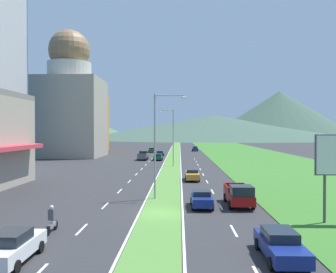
% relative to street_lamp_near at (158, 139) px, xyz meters
% --- Properties ---
extents(ground_plane, '(600.00, 600.00, 0.00)m').
position_rel_street_lamp_near_xyz_m(ground_plane, '(0.59, -6.16, -5.86)').
color(ground_plane, '#2D2D30').
extents(grass_median, '(3.20, 240.00, 0.06)m').
position_rel_street_lamp_near_xyz_m(grass_median, '(0.59, 53.84, -5.83)').
color(grass_median, '#518438').
rests_on(grass_median, ground_plane).
extents(grass_verge_right, '(24.00, 240.00, 0.06)m').
position_rel_street_lamp_near_xyz_m(grass_verge_right, '(21.19, 53.84, -5.83)').
color(grass_verge_right, '#387028').
rests_on(grass_verge_right, ground_plane).
extents(lane_dash_left_2, '(0.16, 2.80, 0.01)m').
position_rel_street_lamp_near_xyz_m(lane_dash_left_2, '(-4.51, -10.90, -5.85)').
color(lane_dash_left_2, silver).
rests_on(lane_dash_left_2, ground_plane).
extents(lane_dash_left_3, '(0.16, 2.80, 0.01)m').
position_rel_street_lamp_near_xyz_m(lane_dash_left_3, '(-4.51, -3.27, -5.85)').
color(lane_dash_left_3, silver).
rests_on(lane_dash_left_3, ground_plane).
extents(lane_dash_left_4, '(0.16, 2.80, 0.01)m').
position_rel_street_lamp_near_xyz_m(lane_dash_left_4, '(-4.51, 4.36, -5.85)').
color(lane_dash_left_4, silver).
rests_on(lane_dash_left_4, ground_plane).
extents(lane_dash_left_5, '(0.16, 2.80, 0.01)m').
position_rel_street_lamp_near_xyz_m(lane_dash_left_5, '(-4.51, 11.99, -5.85)').
color(lane_dash_left_5, silver).
rests_on(lane_dash_left_5, ground_plane).
extents(lane_dash_left_6, '(0.16, 2.80, 0.01)m').
position_rel_street_lamp_near_xyz_m(lane_dash_left_6, '(-4.51, 19.62, -5.85)').
color(lane_dash_left_6, silver).
rests_on(lane_dash_left_6, ground_plane).
extents(lane_dash_left_7, '(0.16, 2.80, 0.01)m').
position_rel_street_lamp_near_xyz_m(lane_dash_left_7, '(-4.51, 27.25, -5.85)').
color(lane_dash_left_7, silver).
rests_on(lane_dash_left_7, ground_plane).
extents(lane_dash_left_8, '(0.16, 2.80, 0.01)m').
position_rel_street_lamp_near_xyz_m(lane_dash_left_8, '(-4.51, 34.88, -5.85)').
color(lane_dash_left_8, silver).
rests_on(lane_dash_left_8, ground_plane).
extents(lane_dash_left_9, '(0.16, 2.80, 0.01)m').
position_rel_street_lamp_near_xyz_m(lane_dash_left_9, '(-4.51, 42.52, -5.85)').
color(lane_dash_left_9, silver).
rests_on(lane_dash_left_9, ground_plane).
extents(lane_dash_left_10, '(0.16, 2.80, 0.01)m').
position_rel_street_lamp_near_xyz_m(lane_dash_left_10, '(-4.51, 50.15, -5.85)').
color(lane_dash_left_10, silver).
rests_on(lane_dash_left_10, ground_plane).
extents(lane_dash_right_2, '(0.16, 2.80, 0.01)m').
position_rel_street_lamp_near_xyz_m(lane_dash_right_2, '(5.69, -10.90, -5.85)').
color(lane_dash_right_2, silver).
rests_on(lane_dash_right_2, ground_plane).
extents(lane_dash_right_3, '(0.16, 2.80, 0.01)m').
position_rel_street_lamp_near_xyz_m(lane_dash_right_3, '(5.69, -3.27, -5.85)').
color(lane_dash_right_3, silver).
rests_on(lane_dash_right_3, ground_plane).
extents(lane_dash_right_4, '(0.16, 2.80, 0.01)m').
position_rel_street_lamp_near_xyz_m(lane_dash_right_4, '(5.69, 4.36, -5.85)').
color(lane_dash_right_4, silver).
rests_on(lane_dash_right_4, ground_plane).
extents(lane_dash_right_5, '(0.16, 2.80, 0.01)m').
position_rel_street_lamp_near_xyz_m(lane_dash_right_5, '(5.69, 11.99, -5.85)').
color(lane_dash_right_5, silver).
rests_on(lane_dash_right_5, ground_plane).
extents(lane_dash_right_6, '(0.16, 2.80, 0.01)m').
position_rel_street_lamp_near_xyz_m(lane_dash_right_6, '(5.69, 19.62, -5.85)').
color(lane_dash_right_6, silver).
rests_on(lane_dash_right_6, ground_plane).
extents(lane_dash_right_7, '(0.16, 2.80, 0.01)m').
position_rel_street_lamp_near_xyz_m(lane_dash_right_7, '(5.69, 27.25, -5.85)').
color(lane_dash_right_7, silver).
rests_on(lane_dash_right_7, ground_plane).
extents(lane_dash_right_8, '(0.16, 2.80, 0.01)m').
position_rel_street_lamp_near_xyz_m(lane_dash_right_8, '(5.69, 34.88, -5.85)').
color(lane_dash_right_8, silver).
rests_on(lane_dash_right_8, ground_plane).
extents(lane_dash_right_9, '(0.16, 2.80, 0.01)m').
position_rel_street_lamp_near_xyz_m(lane_dash_right_9, '(5.69, 42.52, -5.85)').
color(lane_dash_right_9, silver).
rests_on(lane_dash_right_9, ground_plane).
extents(lane_dash_right_10, '(0.16, 2.80, 0.01)m').
position_rel_street_lamp_near_xyz_m(lane_dash_right_10, '(5.69, 50.15, -5.85)').
color(lane_dash_right_10, silver).
rests_on(lane_dash_right_10, ground_plane).
extents(edge_line_median_left, '(0.16, 240.00, 0.01)m').
position_rel_street_lamp_near_xyz_m(edge_line_median_left, '(-1.16, 53.84, -5.85)').
color(edge_line_median_left, silver).
rests_on(edge_line_median_left, ground_plane).
extents(edge_line_median_right, '(0.16, 240.00, 0.01)m').
position_rel_street_lamp_near_xyz_m(edge_line_median_right, '(2.34, 53.84, -5.85)').
color(edge_line_median_right, silver).
rests_on(edge_line_median_right, ground_plane).
extents(domed_building, '(16.55, 16.55, 32.57)m').
position_rel_street_lamp_near_xyz_m(domed_building, '(-26.22, 56.48, 7.80)').
color(domed_building, '#9E9384').
rests_on(domed_building, ground_plane).
extents(midrise_colored, '(13.91, 13.91, 18.59)m').
position_rel_street_lamp_near_xyz_m(midrise_colored, '(-29.76, 83.48, 3.44)').
color(midrise_colored, orange).
rests_on(midrise_colored, ground_plane).
extents(hill_far_left, '(124.62, 124.62, 27.36)m').
position_rel_street_lamp_near_xyz_m(hill_far_left, '(-99.42, 268.59, 7.82)').
color(hill_far_left, '#47664C').
rests_on(hill_far_left, ground_plane).
extents(hill_far_center, '(236.98, 236.98, 20.33)m').
position_rel_street_lamp_near_xyz_m(hill_far_center, '(32.59, 281.41, 4.31)').
color(hill_far_center, '#3D5647').
rests_on(hill_far_center, ground_plane).
extents(hill_far_right, '(133.71, 133.71, 42.53)m').
position_rel_street_lamp_near_xyz_m(hill_far_right, '(92.25, 290.08, 15.41)').
color(hill_far_right, '#3D5647').
rests_on(hill_far_right, ground_plane).
extents(street_lamp_near, '(3.16, 0.32, 10.24)m').
position_rel_street_lamp_near_xyz_m(street_lamp_near, '(0.00, 0.00, 0.00)').
color(street_lamp_near, '#99999E').
rests_on(street_lamp_near, ground_plane).
extents(street_lamp_mid, '(2.78, 0.33, 10.56)m').
position_rel_street_lamp_near_xyz_m(street_lamp_mid, '(0.67, 31.27, 0.13)').
color(street_lamp_mid, '#99999E').
rests_on(street_lamp_mid, ground_plane).
extents(car_0, '(1.87, 4.03, 1.46)m').
position_rel_street_lamp_near_xyz_m(car_0, '(4.00, -3.71, -5.10)').
color(car_0, navy).
rests_on(car_0, ground_plane).
extents(car_1, '(2.02, 4.37, 1.38)m').
position_rel_street_lamp_near_xyz_m(car_1, '(-3.04, 59.55, -5.14)').
color(car_1, navy).
rests_on(car_1, ground_plane).
extents(car_2, '(1.85, 4.69, 1.54)m').
position_rel_street_lamp_near_xyz_m(car_2, '(7.23, 82.96, -5.06)').
color(car_2, navy).
rests_on(car_2, ground_plane).
extents(car_3, '(1.94, 4.75, 1.45)m').
position_rel_street_lamp_near_xyz_m(car_3, '(-6.42, 75.10, -5.10)').
color(car_3, '#0C5128').
rests_on(car_3, ground_plane).
extents(car_4, '(2.02, 4.02, 1.48)m').
position_rel_street_lamp_near_xyz_m(car_4, '(-2.75, 45.40, -5.11)').
color(car_4, '#0C5128').
rests_on(car_4, ground_plane).
extents(car_5, '(1.94, 4.64, 1.61)m').
position_rel_street_lamp_near_xyz_m(car_5, '(-6.36, -17.01, -5.05)').
color(car_5, silver).
rests_on(car_5, ground_plane).
extents(car_6, '(1.94, 4.78, 1.50)m').
position_rel_street_lamp_near_xyz_m(car_6, '(7.29, -16.12, -5.09)').
color(car_6, navy).
rests_on(car_6, ground_plane).
extents(car_7, '(1.89, 4.75, 1.46)m').
position_rel_street_lamp_near_xyz_m(car_7, '(3.80, 13.20, -5.09)').
color(car_7, '#C6842D').
rests_on(car_7, ground_plane).
extents(pickup_truck_0, '(2.18, 5.40, 2.00)m').
position_rel_street_lamp_near_xyz_m(pickup_truck_0, '(-6.26, 46.76, -4.87)').
color(pickup_truck_0, '#515459').
rests_on(pickup_truck_0, ground_plane).
extents(pickup_truck_1, '(2.18, 5.40, 2.00)m').
position_rel_street_lamp_near_xyz_m(pickup_truck_1, '(7.34, -3.11, -4.87)').
color(pickup_truck_1, maroon).
rests_on(pickup_truck_1, ground_plane).
extents(motorcycle_rider, '(0.36, 2.00, 1.80)m').
position_rel_street_lamp_near_xyz_m(motorcycle_rider, '(-6.25, -11.74, -5.11)').
color(motorcycle_rider, black).
rests_on(motorcycle_rider, ground_plane).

